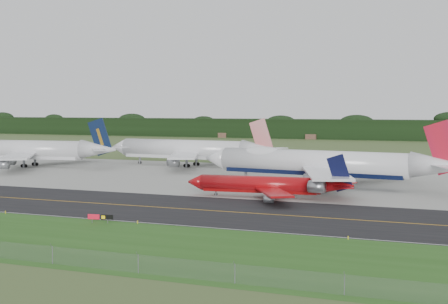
% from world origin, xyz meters
% --- Properties ---
extents(ground, '(600.00, 600.00, 0.00)m').
position_xyz_m(ground, '(0.00, 0.00, 0.00)').
color(ground, '#3F5126').
rests_on(ground, ground).
extents(grass_verge, '(400.00, 30.00, 0.01)m').
position_xyz_m(grass_verge, '(0.00, -35.00, 0.01)').
color(grass_verge, '#234F17').
rests_on(grass_verge, ground).
extents(taxiway, '(400.00, 32.00, 0.02)m').
position_xyz_m(taxiway, '(0.00, -4.00, 0.01)').
color(taxiway, black).
rests_on(taxiway, ground).
extents(apron, '(400.00, 78.00, 0.01)m').
position_xyz_m(apron, '(0.00, 51.00, 0.01)').
color(apron, gray).
rests_on(apron, ground).
extents(taxiway_centreline, '(400.00, 0.40, 0.00)m').
position_xyz_m(taxiway_centreline, '(0.00, -4.00, 0.03)').
color(taxiway_centreline, orange).
rests_on(taxiway_centreline, taxiway).
extents(taxiway_edge_line, '(400.00, 0.25, 0.00)m').
position_xyz_m(taxiway_edge_line, '(0.00, -19.50, 0.03)').
color(taxiway_edge_line, silver).
rests_on(taxiway_edge_line, taxiway).
extents(perimeter_fence, '(320.00, 0.10, 320.00)m').
position_xyz_m(perimeter_fence, '(0.00, -48.00, 1.10)').
color(perimeter_fence, slate).
rests_on(perimeter_fence, ground).
extents(horizon_treeline, '(700.00, 25.00, 12.00)m').
position_xyz_m(horizon_treeline, '(0.00, 273.76, 5.47)').
color(horizon_treeline, black).
rests_on(horizon_treeline, ground).
extents(jet_ba_747, '(66.28, 54.52, 16.66)m').
position_xyz_m(jet_ba_747, '(20.66, 38.84, 5.67)').
color(jet_ba_747, white).
rests_on(jet_ba_747, ground).
extents(jet_red_737, '(36.28, 29.47, 9.79)m').
position_xyz_m(jet_red_737, '(14.40, 16.01, 2.71)').
color(jet_red_737, '#980B0F').
rests_on(jet_red_737, ground).
extents(jet_navy_gold, '(62.38, 53.97, 16.09)m').
position_xyz_m(jet_navy_gold, '(-79.96, 55.87, 5.29)').
color(jet_navy_gold, silver).
rests_on(jet_navy_gold, ground).
extents(jet_star_tail, '(61.04, 50.95, 16.10)m').
position_xyz_m(jet_star_tail, '(-30.54, 75.37, 5.37)').
color(jet_star_tail, silver).
rests_on(jet_star_tail, ground).
extents(taxiway_sign, '(4.38, 0.94, 1.47)m').
position_xyz_m(taxiway_sign, '(-3.28, -22.49, 1.04)').
color(taxiway_sign, slate).
rests_on(taxiway_sign, ground).
extents(edge_marker_left, '(0.16, 0.16, 0.50)m').
position_xyz_m(edge_marker_left, '(-24.63, -20.50, 0.25)').
color(edge_marker_left, yellow).
rests_on(edge_marker_left, ground).
extents(edge_marker_center, '(0.16, 0.16, 0.50)m').
position_xyz_m(edge_marker_center, '(2.67, -20.50, 0.25)').
color(edge_marker_center, yellow).
rests_on(edge_marker_center, ground).
extents(edge_marker_right, '(0.16, 0.16, 0.50)m').
position_xyz_m(edge_marker_right, '(37.61, -20.50, 0.25)').
color(edge_marker_right, yellow).
rests_on(edge_marker_right, ground).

